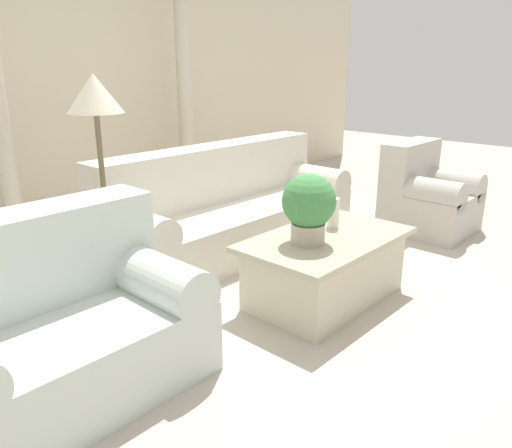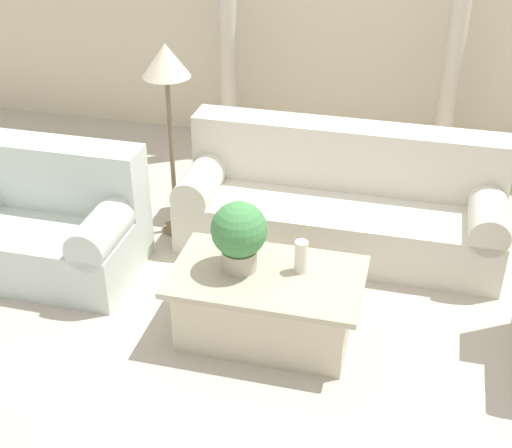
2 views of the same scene
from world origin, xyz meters
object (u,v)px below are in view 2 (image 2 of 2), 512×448
(loveseat, at_px, (48,222))
(coffee_table, at_px, (267,303))
(potted_plant, at_px, (239,234))
(sofa_long, at_px, (341,202))
(floor_lamp, at_px, (167,74))

(loveseat, distance_m, coffee_table, 1.79)
(coffee_table, bearing_deg, potted_plant, 172.39)
(sofa_long, relative_size, floor_lamp, 1.58)
(coffee_table, relative_size, floor_lamp, 0.79)
(sofa_long, bearing_deg, floor_lamp, -173.16)
(sofa_long, bearing_deg, coffee_table, -103.04)
(sofa_long, relative_size, loveseat, 1.81)
(loveseat, bearing_deg, sofa_long, 22.39)
(loveseat, height_order, potted_plant, potted_plant)
(coffee_table, xyz_separation_m, potted_plant, (-0.18, 0.02, 0.48))
(loveseat, bearing_deg, potted_plant, -13.84)
(sofa_long, xyz_separation_m, potted_plant, (-0.47, -1.21, 0.37))
(coffee_table, height_order, potted_plant, potted_plant)
(loveseat, height_order, floor_lamp, floor_lamp)
(potted_plant, height_order, floor_lamp, floor_lamp)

